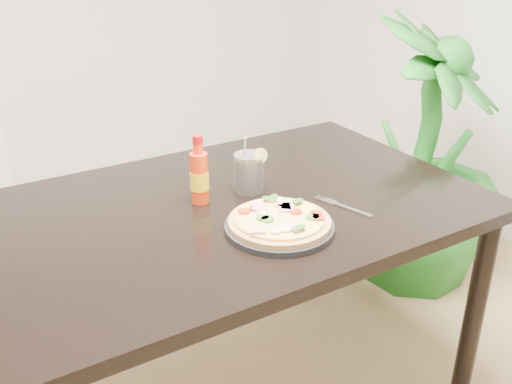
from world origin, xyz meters
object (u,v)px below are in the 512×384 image
hot_sauce_bottle (199,176)px  fork (341,206)px  dining_table (235,228)px  pizza (279,220)px  houseplant (426,157)px  cola_cup (249,173)px  plate (279,227)px

hot_sauce_bottle → fork: hot_sauce_bottle is taller
dining_table → pizza: size_ratio=5.26×
dining_table → houseplant: (1.08, 0.27, -0.09)m
pizza → houseplant: 1.18m
cola_cup → houseplant: (1.01, 0.23, -0.23)m
plate → dining_table: bearing=95.7°
cola_cup → houseplant: size_ratio=0.15×
pizza → cola_cup: 0.26m
fork → houseplant: (0.84, 0.45, -0.18)m
plate → hot_sauce_bottle: bearing=111.5°
dining_table → pizza: 0.23m
hot_sauce_bottle → fork: (0.32, -0.23, -0.08)m
fork → plate: bearing=169.2°
plate → pizza: pizza is taller
pizza → fork: pizza is taller
fork → hot_sauce_bottle: bearing=127.6°
hot_sauce_bottle → fork: size_ratio=1.08×
hot_sauce_bottle → houseplant: 1.21m
pizza → plate: bearing=-123.5°
dining_table → houseplant: houseplant is taller
plate → cola_cup: cola_cup is taller
dining_table → houseplant: 1.12m
plate → houseplant: size_ratio=0.25×
plate → hot_sauce_bottle: size_ratio=1.43×
hot_sauce_bottle → cola_cup: 0.16m
pizza → cola_cup: cola_cup is taller
dining_table → cola_cup: bearing=31.8°
pizza → cola_cup: (0.06, 0.25, 0.03)m
pizza → houseplant: houseplant is taller
hot_sauce_bottle → fork: 0.41m
dining_table → houseplant: bearing=14.2°
pizza → hot_sauce_bottle: bearing=111.8°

